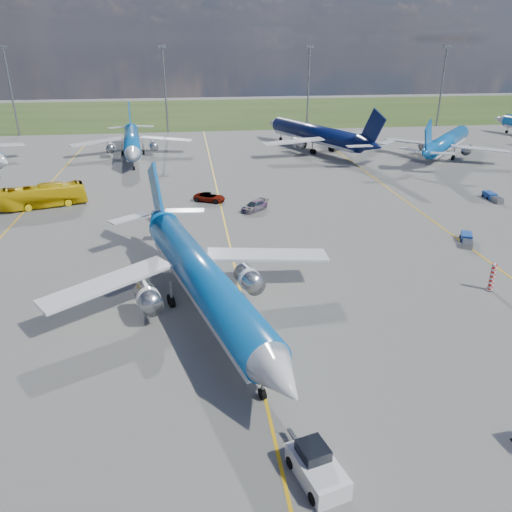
{
  "coord_description": "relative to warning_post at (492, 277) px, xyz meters",
  "views": [
    {
      "loc": [
        -4.61,
        -34.87,
        24.23
      ],
      "look_at": [
        1.62,
        11.05,
        4.0
      ],
      "focal_mm": 35.0,
      "sensor_mm": 36.0,
      "label": 1
    }
  ],
  "objects": [
    {
      "name": "ground",
      "position": [
        -26.0,
        -8.0,
        -1.5
      ],
      "size": [
        400.0,
        400.0,
        0.0
      ],
      "primitive_type": "plane",
      "color": "#5D5D5A",
      "rests_on": "ground"
    },
    {
      "name": "grass_strip",
      "position": [
        -26.0,
        142.0,
        -1.5
      ],
      "size": [
        400.0,
        80.0,
        0.01
      ],
      "primitive_type": "cube",
      "color": "#2D4719",
      "rests_on": "ground"
    },
    {
      "name": "taxiway_lines",
      "position": [
        -25.83,
        19.7,
        -1.49
      ],
      "size": [
        60.25,
        160.0,
        0.02
      ],
      "color": "yellow",
      "rests_on": "ground"
    },
    {
      "name": "floodlight_masts",
      "position": [
        -16.0,
        102.0,
        11.06
      ],
      "size": [
        202.2,
        0.5,
        22.7
      ],
      "color": "slate",
      "rests_on": "ground"
    },
    {
      "name": "warning_post",
      "position": [
        0.0,
        0.0,
        0.0
      ],
      "size": [
        0.5,
        0.5,
        3.0
      ],
      "primitive_type": "cylinder",
      "color": "red",
      "rests_on": "ground"
    },
    {
      "name": "bg_jet_nnw",
      "position": [
        -42.86,
        70.61,
        -1.5
      ],
      "size": [
        32.45,
        40.52,
        9.91
      ],
      "primitive_type": null,
      "rotation": [
        0.0,
        0.0,
        0.1
      ],
      "color": "#0C59AB",
      "rests_on": "ground"
    },
    {
      "name": "bg_jet_n",
      "position": [
        -1.05,
        71.98,
        -1.5
      ],
      "size": [
        47.37,
        52.7,
        11.31
      ],
      "primitive_type": null,
      "rotation": [
        0.0,
        0.0,
        3.55
      ],
      "color": "#07113F",
      "rests_on": "ground"
    },
    {
      "name": "bg_jet_ne",
      "position": [
        26.32,
        61.73,
        -1.5
      ],
      "size": [
        45.99,
        46.83,
        9.78
      ],
      "primitive_type": null,
      "rotation": [
        0.0,
        0.0,
        2.42
      ],
      "color": "#0C59AB",
      "rests_on": "ground"
    },
    {
      "name": "main_airliner",
      "position": [
        -29.93,
        -0.79,
        -1.5
      ],
      "size": [
        41.06,
        47.74,
        10.68
      ],
      "primitive_type": null,
      "rotation": [
        0.0,
        0.0,
        0.28
      ],
      "color": "#0C59AB",
      "rests_on": "ground"
    },
    {
      "name": "pushback_tug",
      "position": [
        -24.06,
        -21.38,
        -0.68
      ],
      "size": [
        3.26,
        6.1,
        2.03
      ],
      "rotation": [
        0.0,
        0.0,
        0.26
      ],
      "color": "silver",
      "rests_on": "ground"
    },
    {
      "name": "apron_bus",
      "position": [
        -53.36,
        35.72,
        0.27
      ],
      "size": [
        13.0,
        6.75,
        3.54
      ],
      "primitive_type": "imported",
      "rotation": [
        0.0,
        0.0,
        1.88
      ],
      "color": "yellow",
      "rests_on": "ground"
    },
    {
      "name": "service_car_b",
      "position": [
        -27.61,
        35.09,
        -0.79
      ],
      "size": [
        5.6,
        4.28,
        1.41
      ],
      "primitive_type": "imported",
      "rotation": [
        0.0,
        0.0,
        1.13
      ],
      "color": "#999999",
      "rests_on": "ground"
    },
    {
      "name": "service_car_c",
      "position": [
        -21.04,
        29.51,
        -0.78
      ],
      "size": [
        5.01,
        4.85,
        1.44
      ],
      "primitive_type": "imported",
      "rotation": [
        0.0,
        0.0,
        -0.82
      ],
      "color": "#999999",
      "rests_on": "ground"
    },
    {
      "name": "baggage_tug_w",
      "position": [
        4.4,
        12.7,
        -1.03
      ],
      "size": [
        2.94,
        4.53,
        1.0
      ],
      "rotation": [
        0.0,
        0.0,
        -0.43
      ],
      "color": "#1A439C",
      "rests_on": "ground"
    },
    {
      "name": "baggage_tug_c",
      "position": [
        -34.86,
        25.38,
        -0.96
      ],
      "size": [
        3.4,
        5.27,
        1.16
      ],
      "rotation": [
        0.0,
        0.0,
        0.43
      ],
      "color": "#184294",
      "rests_on": "ground"
    },
    {
      "name": "baggage_tug_e",
      "position": [
        18.25,
        29.75,
        -1.02
      ],
      "size": [
        1.38,
        4.63,
        1.03
      ],
      "rotation": [
        0.0,
        0.0,
        -0.03
      ],
      "color": "#194097",
      "rests_on": "ground"
    }
  ]
}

